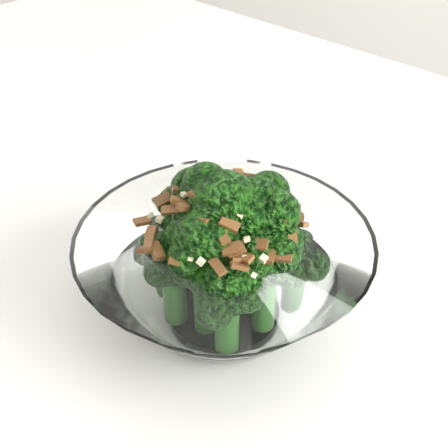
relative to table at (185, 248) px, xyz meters
The scene contains 2 objects.
table is the anchor object (origin of this frame).
broccoli_dish 0.20m from the table, 43.82° to the right, with size 0.19×0.19×0.12m.
Camera 1 is at (0.43, -0.43, 1.07)m, focal length 50.00 mm.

